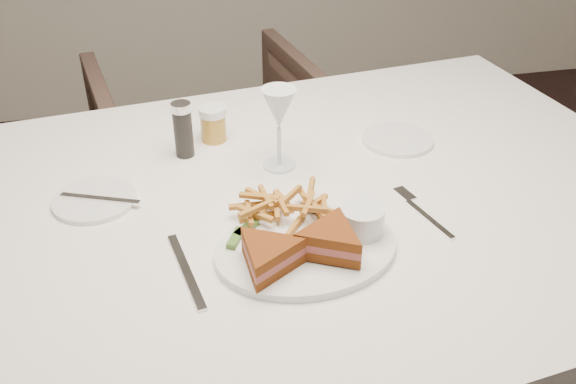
% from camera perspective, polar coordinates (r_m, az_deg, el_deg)
% --- Properties ---
extents(table, '(1.73, 1.27, 0.75)m').
position_cam_1_polar(table, '(1.48, -0.43, -12.86)').
color(table, white).
rests_on(table, ground).
extents(chair_far, '(0.81, 0.78, 0.74)m').
position_cam_1_polar(chair_far, '(2.21, -6.72, 3.69)').
color(chair_far, '#4A362D').
rests_on(chair_far, ground).
extents(table_setting, '(0.82, 0.62, 0.18)m').
position_cam_1_polar(table_setting, '(1.17, -0.21, -0.89)').
color(table_setting, white).
rests_on(table_setting, table).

